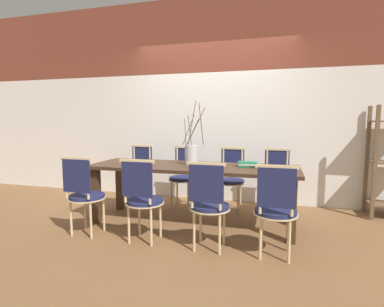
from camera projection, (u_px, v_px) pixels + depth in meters
The scene contains 13 objects.
ground_plane at pixel (192, 223), 3.76m from camera, with size 16.00×16.00×0.00m, color brown.
wall_rear at pixel (213, 100), 4.75m from camera, with size 12.00×0.06×3.20m.
dining_table at pixel (192, 174), 3.69m from camera, with size 2.55×0.80×0.73m.
chair_near_leftend at pixel (84, 193), 3.33m from camera, with size 0.41×0.41×0.90m.
chair_near_left at pixel (143, 197), 3.14m from camera, with size 0.41×0.41×0.90m.
chair_near_center at pixel (209, 202), 2.94m from camera, with size 0.41×0.41×0.90m.
chair_near_right at pixel (276, 207), 2.77m from camera, with size 0.41×0.41×0.90m.
chair_far_leftend at pixel (139, 172), 4.66m from camera, with size 0.41×0.41×0.90m.
chair_far_left at pixel (183, 174), 4.46m from camera, with size 0.41×0.41×0.90m.
chair_far_center at pixel (231, 177), 4.27m from camera, with size 0.41×0.41×0.90m.
chair_far_right at pixel (276, 179), 4.10m from camera, with size 0.41×0.41×0.90m.
vase_centerpiece at pixel (191, 154), 3.72m from camera, with size 0.28×0.29×0.80m.
book_stack at pixel (248, 164), 3.60m from camera, with size 0.26×0.20×0.06m.
Camera 1 is at (1.00, -3.50, 1.29)m, focal length 28.00 mm.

